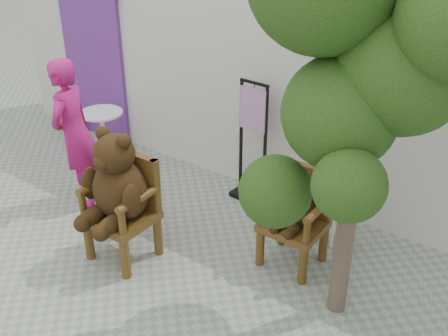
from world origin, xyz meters
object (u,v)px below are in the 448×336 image
chair_small (296,209)px  cafe_table (103,129)px  stool_bucket (337,190)px  chair_big (119,189)px  person (76,134)px  tree (383,28)px  display_stand (252,155)px

chair_small → cafe_table: (-3.37, 0.52, -0.19)m
chair_small → stool_bucket: stool_bucket is taller
chair_small → chair_big: bearing=-147.0°
person → tree: tree is taller
person → chair_small: bearing=80.1°
display_stand → stool_bucket: (1.23, -0.26, 0.06)m
chair_big → chair_small: chair_big is taller
display_stand → tree: (1.81, -1.22, 2.01)m
chair_big → cafe_table: bearing=142.0°
chair_big → chair_small: size_ratio=1.38×
chair_big → stool_bucket: 2.25m
stool_bucket → tree: tree is taller
chair_small → tree: (0.75, -0.40, 1.96)m
chair_big → chair_small: bearing=33.0°
person → tree: size_ratio=0.51×
cafe_table → tree: (4.12, -0.91, 2.15)m
cafe_table → chair_small: bearing=-8.7°
person → display_stand: size_ratio=1.18×
stool_bucket → display_stand: bearing=168.0°
chair_big → tree: tree is taller
chair_big → cafe_table: (-1.89, 1.48, -0.37)m
chair_small → display_stand: 1.34m
tree → person: bearing=-179.1°
chair_big → person: bearing=157.4°
stool_bucket → tree: 2.25m
chair_small → person: 2.75m
chair_big → stool_bucket: stool_bucket is taller
stool_bucket → cafe_table: bearing=-179.2°
display_stand → cafe_table: bearing=-168.5°
chair_big → display_stand: bearing=76.6°
chair_big → stool_bucket: (1.65, 1.52, -0.16)m
chair_small → stool_bucket: 0.59m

